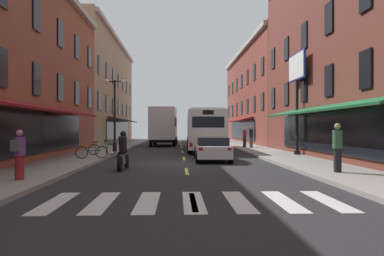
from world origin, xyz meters
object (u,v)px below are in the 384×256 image
at_px(pedestrian_near, 19,153).
at_px(pedestrian_rear, 251,136).
at_px(motorcycle_rider, 123,153).
at_px(bicycle_near, 92,152).
at_px(street_lamp_twin, 115,111).
at_px(box_truck, 164,126).
at_px(sedan_near, 168,136).
at_px(transit_bus, 204,130).
at_px(pedestrian_mid, 245,137).
at_px(billboard_sign, 297,77).
at_px(pedestrian_far, 338,147).
at_px(sedan_mid, 212,149).
at_px(bicycle_mid, 103,149).

bearing_deg(pedestrian_near, pedestrian_rear, 67.75).
bearing_deg(motorcycle_rider, pedestrian_rear, 61.02).
relative_size(bicycle_near, street_lamp_twin, 0.33).
xyz_separation_m(motorcycle_rider, street_lamp_twin, (-2.07, 10.50, 2.24)).
relative_size(box_truck, sedan_near, 1.54).
distance_m(transit_bus, bicycle_near, 11.70).
relative_size(pedestrian_mid, street_lamp_twin, 0.33).
bearing_deg(billboard_sign, street_lamp_twin, 163.86).
bearing_deg(pedestrian_mid, pedestrian_far, -69.71).
distance_m(transit_bus, sedan_mid, 9.63).
bearing_deg(sedan_mid, billboard_sign, 26.00).
bearing_deg(sedan_near, pedestrian_near, -95.96).
distance_m(bicycle_near, pedestrian_near, 8.57).
bearing_deg(sedan_mid, pedestrian_near, -129.30).
relative_size(bicycle_near, bicycle_mid, 0.98).
distance_m(sedan_near, bicycle_mid, 25.42).
height_order(motorcycle_rider, bicycle_near, motorcycle_rider).
height_order(pedestrian_far, pedestrian_rear, pedestrian_far).
bearing_deg(box_truck, billboard_sign, -59.22).
distance_m(transit_bus, bicycle_mid, 9.60).
bearing_deg(transit_bus, motorcycle_rider, -107.56).
height_order(motorcycle_rider, bicycle_mid, motorcycle_rider).
distance_m(motorcycle_rider, pedestrian_rear, 17.47).
height_order(bicycle_mid, pedestrian_mid, pedestrian_mid).
height_order(sedan_near, bicycle_mid, sedan_near).
distance_m(sedan_near, sedan_mid, 28.15).
height_order(billboard_sign, street_lamp_twin, billboard_sign).
bearing_deg(pedestrian_rear, billboard_sign, -28.78).
height_order(bicycle_near, pedestrian_near, pedestrian_near).
relative_size(box_truck, pedestrian_rear, 3.86).
xyz_separation_m(transit_bus, street_lamp_twin, (-6.48, -3.46, 1.29)).
relative_size(box_truck, street_lamp_twin, 1.38).
bearing_deg(bicycle_mid, pedestrian_mid, 41.82).
xyz_separation_m(billboard_sign, pedestrian_mid, (-1.62, 9.35, -3.96)).
height_order(bicycle_near, pedestrian_mid, pedestrian_mid).
height_order(billboard_sign, box_truck, billboard_sign).
bearing_deg(bicycle_mid, transit_bus, 45.60).
relative_size(pedestrian_far, street_lamp_twin, 0.36).
bearing_deg(street_lamp_twin, sedan_near, 81.80).
height_order(transit_bus, pedestrian_near, transit_bus).
distance_m(bicycle_near, pedestrian_rear, 15.28).
bearing_deg(street_lamp_twin, sedan_mid, -44.30).
height_order(pedestrian_near, pedestrian_far, pedestrian_far).
distance_m(box_truck, bicycle_near, 17.70).
xyz_separation_m(pedestrian_near, pedestrian_rear, (11.18, 19.36, 0.10)).
bearing_deg(transit_bus, billboard_sign, -52.26).
relative_size(box_truck, bicycle_mid, 4.08).
xyz_separation_m(sedan_near, pedestrian_rear, (7.38, -17.07, 0.34)).
bearing_deg(motorcycle_rider, sedan_mid, 46.18).
bearing_deg(pedestrian_mid, sedan_mid, -88.14).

